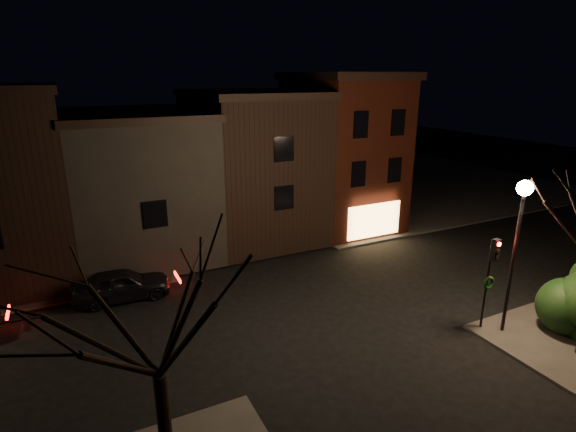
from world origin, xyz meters
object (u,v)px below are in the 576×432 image
Objects in this scene: traffic_signal at (491,270)px; bare_tree_left at (152,297)px; street_lamp_near at (520,216)px; parked_car_a at (122,285)px.

traffic_signal is 13.93m from bare_tree_left.
parked_car_a is at bearing 143.73° from street_lamp_near.
street_lamp_near is 1.60× the size of traffic_signal.
street_lamp_near is 1.44× the size of parked_car_a.
street_lamp_near reaches higher than traffic_signal.
bare_tree_left is 1.66× the size of parked_car_a.
street_lamp_near is 0.86× the size of bare_tree_left.
street_lamp_near is 2.49m from traffic_signal.
parked_car_a is (-13.41, 9.79, -2.04)m from traffic_signal.
street_lamp_near is at bearing -39.37° from traffic_signal.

